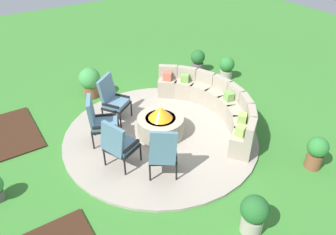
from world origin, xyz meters
TOP-DOWN VIEW (x-y plane):
  - ground_plane at (0.00, 0.00)m, footprint 24.00×24.00m
  - patio_circle at (0.00, 0.00)m, footprint 4.44×4.44m
  - mulch_bed_left at (-2.00, -2.89)m, footprint 1.90×1.12m
  - fire_pit at (0.00, 0.00)m, footprint 1.05×1.05m
  - curved_stone_bench at (0.03, 1.53)m, footprint 3.60×1.34m
  - lounge_chair_front_left at (-1.17, -0.62)m, footprint 0.76×0.79m
  - lounge_chair_front_right at (-0.49, -1.23)m, footprint 0.72×0.77m
  - lounge_chair_back_left at (0.44, -1.24)m, footprint 0.74×0.76m
  - lounge_chair_back_right at (1.14, -0.66)m, footprint 0.74×0.76m
  - potted_plant_0 at (2.99, -0.11)m, footprint 0.46×0.46m
  - potted_plant_2 at (-1.40, 3.22)m, footprint 0.45×0.45m
  - potted_plant_3 at (2.57, 2.07)m, footprint 0.42×0.42m
  - potted_plant_4 at (-2.59, -0.64)m, footprint 0.58×0.58m
  - potted_plant_5 at (-2.24, 2.76)m, footprint 0.44×0.44m

SIDE VIEW (x-z plane):
  - ground_plane at x=0.00m, z-range 0.00..0.00m
  - mulch_bed_left at x=-2.00m, z-range 0.00..0.04m
  - patio_circle at x=0.00m, z-range 0.00..0.06m
  - fire_pit at x=0.00m, z-range -0.02..0.72m
  - potted_plant_2 at x=-1.40m, z-range 0.03..0.72m
  - potted_plant_5 at x=-2.24m, z-range 0.02..0.75m
  - curved_stone_bench at x=0.03m, z-range -0.02..0.79m
  - potted_plant_3 at x=2.57m, z-range 0.04..0.76m
  - potted_plant_0 at x=2.99m, z-range 0.04..0.79m
  - potted_plant_4 at x=-2.59m, z-range 0.05..0.90m
  - lounge_chair_back_left at x=0.44m, z-range 0.07..1.17m
  - lounge_chair_front_right at x=-0.49m, z-range 0.06..1.20m
  - lounge_chair_back_right at x=1.14m, z-range 0.07..1.19m
  - lounge_chair_front_left at x=-1.17m, z-range 0.07..1.21m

